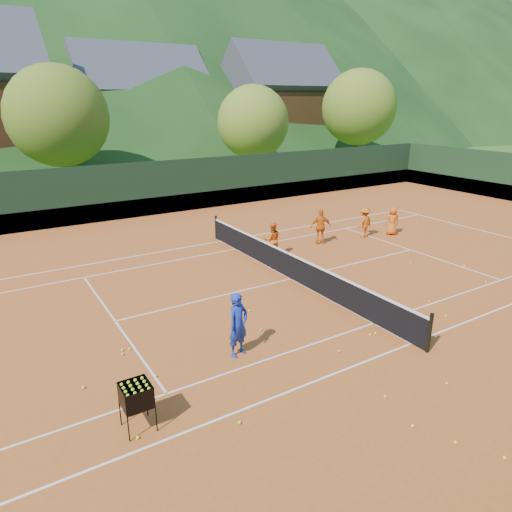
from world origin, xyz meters
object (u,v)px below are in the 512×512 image
coach (238,325)px  chalet_right (279,109)px  student_a (272,240)px  ball_hopper (136,396)px  student_b (321,227)px  student_d (364,222)px  tennis_net (292,266)px  chalet_mid (140,112)px  student_c (392,221)px

coach → chalet_right: (24.21, 33.51, 4.39)m
student_a → ball_hopper: 10.91m
student_b → student_d: bearing=-162.5°
student_d → ball_hopper: (-13.31, -7.40, 0.02)m
tennis_net → ball_hopper: bearing=-146.1°
student_b → chalet_right: size_ratio=0.13×
coach → chalet_mid: (10.21, 37.51, 4.13)m
tennis_net → coach: bearing=-140.2°
coach → chalet_mid: 39.10m
student_a → student_c: 6.71m
student_a → student_d: bearing=-158.3°
student_a → tennis_net: bearing=93.0°
student_a → tennis_net: (-0.80, -2.46, -0.23)m
coach → student_c: bearing=8.1°
coach → student_c: (11.72, 5.64, -0.17)m
student_b → student_a: bearing=30.0°
student_b → chalet_right: (16.38, 27.23, 4.44)m
student_a → ball_hopper: (-8.07, -7.34, 0.02)m
student_c → chalet_mid: (-1.51, 31.87, 4.29)m
ball_hopper → student_a: bearing=42.3°
tennis_net → chalet_mid: bearing=80.0°
student_a → student_d: student_a is taller
student_c → chalet_right: size_ratio=0.11×
coach → student_a: bearing=32.4°
student_b → ball_hopper: 13.31m
chalet_right → student_c: bearing=-114.1°
student_d → chalet_mid: bearing=-97.3°
student_c → chalet_mid: bearing=-64.1°
student_a → ball_hopper: bearing=63.3°
tennis_net → chalet_right: bearing=56.3°
student_d → ball_hopper: bearing=21.6°
chalet_right → tennis_net: bearing=-123.7°
tennis_net → chalet_mid: size_ratio=0.95×
student_b → chalet_right: bearing=-97.5°
coach → chalet_mid: bearing=57.1°
student_a → student_d: 5.24m
coach → student_a: size_ratio=1.16×
student_a → student_b: bearing=-152.5°
student_d → chalet_right: chalet_right is taller
ball_hopper → chalet_right: bearing=52.0°
ball_hopper → chalet_right: (27.27, 34.89, 4.49)m
student_d → student_a: bearing=-6.8°
tennis_net → ball_hopper: 8.76m
student_b → chalet_mid: 31.59m
student_a → tennis_net: 2.59m
student_c → student_d: (-1.46, 0.39, 0.05)m
coach → student_b: (7.83, 6.29, -0.04)m
student_a → student_c: size_ratio=1.08×
student_b → chalet_right: chalet_right is taller
coach → student_a: 7.79m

